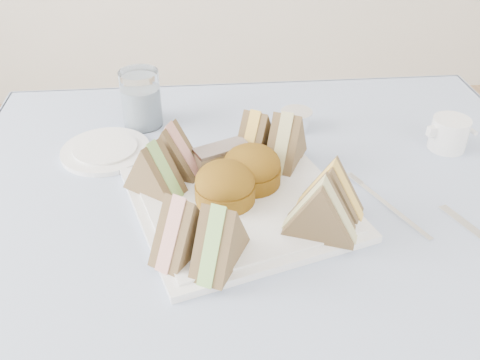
{
  "coord_description": "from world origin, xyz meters",
  "views": [
    {
      "loc": [
        -0.1,
        -0.61,
        1.26
      ],
      "look_at": [
        -0.04,
        0.06,
        0.8
      ],
      "focal_mm": 40.0,
      "sensor_mm": 36.0,
      "label": 1
    }
  ],
  "objects": [
    {
      "name": "tablecloth",
      "position": [
        0.0,
        0.0,
        0.74
      ],
      "size": [
        1.02,
        1.02,
        0.01
      ],
      "primitive_type": "cube",
      "color": "#B0C5E5",
      "rests_on": "table"
    },
    {
      "name": "serving_plate",
      "position": [
        -0.04,
        0.06,
        0.75
      ],
      "size": [
        0.39,
        0.39,
        0.01
      ],
      "primitive_type": "cube",
      "rotation": [
        0.0,
        0.0,
        0.3
      ],
      "color": "white",
      "rests_on": "tablecloth"
    },
    {
      "name": "sandwich_fl_a",
      "position": [
        -0.13,
        -0.05,
        0.8
      ],
      "size": [
        0.1,
        0.11,
        0.09
      ],
      "primitive_type": null,
      "rotation": [
        0.0,
        0.0,
        0.96
      ],
      "color": "brown",
      "rests_on": "serving_plate"
    },
    {
      "name": "sandwich_fl_b",
      "position": [
        -0.08,
        -0.08,
        0.8
      ],
      "size": [
        0.09,
        0.11,
        0.09
      ],
      "primitive_type": null,
      "rotation": [
        0.0,
        0.0,
        1.1
      ],
      "color": "brown",
      "rests_on": "serving_plate"
    },
    {
      "name": "sandwich_fr_a",
      "position": [
        0.09,
        0.02,
        0.8
      ],
      "size": [
        0.11,
        0.08,
        0.09
      ],
      "primitive_type": null,
      "rotation": [
        0.0,
        0.0,
        -0.44
      ],
      "color": "brown",
      "rests_on": "serving_plate"
    },
    {
      "name": "sandwich_fr_b",
      "position": [
        0.06,
        -0.03,
        0.8
      ],
      "size": [
        0.12,
        0.08,
        0.09
      ],
      "primitive_type": null,
      "rotation": [
        0.0,
        0.0,
        -0.38
      ],
      "color": "brown",
      "rests_on": "serving_plate"
    },
    {
      "name": "sandwich_bl_a",
      "position": [
        -0.18,
        0.09,
        0.8
      ],
      "size": [
        0.11,
        0.1,
        0.09
      ],
      "primitive_type": null,
      "rotation": [
        0.0,
        0.0,
        2.48
      ],
      "color": "brown",
      "rests_on": "serving_plate"
    },
    {
      "name": "sandwich_bl_b",
      "position": [
        -0.15,
        0.14,
        0.8
      ],
      "size": [
        0.11,
        0.09,
        0.09
      ],
      "primitive_type": null,
      "rotation": [
        0.0,
        0.0,
        2.68
      ],
      "color": "brown",
      "rests_on": "serving_plate"
    },
    {
      "name": "sandwich_br_a",
      "position": [
        0.04,
        0.16,
        0.8
      ],
      "size": [
        0.09,
        0.12,
        0.09
      ],
      "primitive_type": null,
      "rotation": [
        0.0,
        0.0,
        -2.03
      ],
      "color": "brown",
      "rests_on": "serving_plate"
    },
    {
      "name": "sandwich_br_b",
      "position": [
        -0.01,
        0.19,
        0.8
      ],
      "size": [
        0.09,
        0.11,
        0.09
      ],
      "primitive_type": null,
      "rotation": [
        0.0,
        0.0,
        -2.12
      ],
      "color": "brown",
      "rests_on": "serving_plate"
    },
    {
      "name": "scone_left",
      "position": [
        -0.07,
        0.05,
        0.79
      ],
      "size": [
        0.11,
        0.11,
        0.06
      ],
      "primitive_type": "cylinder",
      "rotation": [
        0.0,
        0.0,
        0.25
      ],
      "color": "#8F5F10",
      "rests_on": "serving_plate"
    },
    {
      "name": "scone_right",
      "position": [
        -0.02,
        0.1,
        0.79
      ],
      "size": [
        0.13,
        0.13,
        0.06
      ],
      "primitive_type": "cylinder",
      "rotation": [
        0.0,
        0.0,
        0.53
      ],
      "color": "#8F5F10",
      "rests_on": "serving_plate"
    },
    {
      "name": "pastry_slice",
      "position": [
        -0.07,
        0.15,
        0.78
      ],
      "size": [
        0.1,
        0.07,
        0.04
      ],
      "primitive_type": "cube",
      "rotation": [
        0.0,
        0.0,
        0.42
      ],
      "color": "tan",
      "rests_on": "serving_plate"
    },
    {
      "name": "side_plate",
      "position": [
        -0.27,
        0.23,
        0.75
      ],
      "size": [
        0.17,
        0.17,
        0.01
      ],
      "primitive_type": "cylinder",
      "rotation": [
        0.0,
        0.0,
        -0.05
      ],
      "color": "white",
      "rests_on": "tablecloth"
    },
    {
      "name": "water_glass",
      "position": [
        -0.21,
        0.34,
        0.8
      ],
      "size": [
        0.09,
        0.09,
        0.11
      ],
      "primitive_type": "cylinder",
      "rotation": [
        0.0,
        0.0,
        0.19
      ],
      "color": "white",
      "rests_on": "tablecloth"
    },
    {
      "name": "tea_strainer",
      "position": [
        0.09,
        0.29,
        0.76
      ],
      "size": [
        0.08,
        0.08,
        0.03
      ],
      "primitive_type": "cylinder",
      "rotation": [
        0.0,
        0.0,
        0.36
      ],
      "color": "white",
      "rests_on": "tablecloth"
    },
    {
      "name": "fork",
      "position": [
        0.19,
        0.02,
        0.75
      ],
      "size": [
        0.07,
        0.15,
        0.0
      ],
      "primitive_type": "cube",
      "rotation": [
        0.0,
        0.0,
        0.41
      ],
      "color": "white",
      "rests_on": "tablecloth"
    },
    {
      "name": "creamer_jug",
      "position": [
        0.35,
        0.2,
        0.78
      ],
      "size": [
        0.08,
        0.08,
        0.06
      ],
      "primitive_type": "cylinder",
      "rotation": [
        0.0,
        0.0,
        0.22
      ],
      "color": "white",
      "rests_on": "tablecloth"
    }
  ]
}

